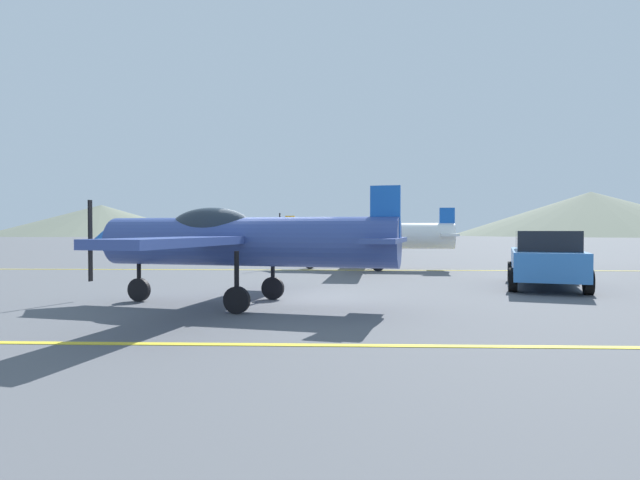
{
  "coord_description": "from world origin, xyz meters",
  "views": [
    {
      "loc": [
        1.42,
        -12.31,
        1.66
      ],
      "look_at": [
        0.62,
        10.0,
        1.2
      ],
      "focal_mm": 28.94,
      "sensor_mm": 36.0,
      "label": 1
    }
  ],
  "objects_px": {
    "airplane_near": "(236,240)",
    "car_sedan": "(546,258)",
    "airplane_mid": "(367,235)",
    "airplane_far": "(340,233)"
  },
  "relations": [
    {
      "from": "airplane_far",
      "to": "car_sedan",
      "type": "bearing_deg",
      "value": -72.1
    },
    {
      "from": "airplane_far",
      "to": "airplane_mid",
      "type": "bearing_deg",
      "value": -84.41
    },
    {
      "from": "airplane_mid",
      "to": "airplane_near",
      "type": "bearing_deg",
      "value": -108.33
    },
    {
      "from": "airplane_mid",
      "to": "car_sedan",
      "type": "relative_size",
      "value": 1.83
    },
    {
      "from": "airplane_near",
      "to": "airplane_mid",
      "type": "relative_size",
      "value": 1.0
    },
    {
      "from": "airplane_near",
      "to": "airplane_far",
      "type": "bearing_deg",
      "value": 83.94
    },
    {
      "from": "airplane_far",
      "to": "car_sedan",
      "type": "height_order",
      "value": "airplane_far"
    },
    {
      "from": "airplane_near",
      "to": "car_sedan",
      "type": "relative_size",
      "value": 1.83
    },
    {
      "from": "airplane_near",
      "to": "car_sedan",
      "type": "bearing_deg",
      "value": 24.49
    },
    {
      "from": "airplane_mid",
      "to": "airplane_far",
      "type": "height_order",
      "value": "same"
    }
  ]
}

